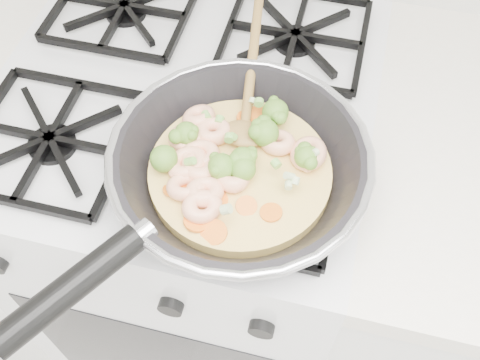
# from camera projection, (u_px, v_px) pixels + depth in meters

# --- Properties ---
(stove) EXTENTS (0.60, 0.60, 0.92)m
(stove) POSITION_uv_depth(u_px,v_px,m) (200.00, 228.00, 1.22)
(stove) COLOR white
(stove) RESTS_ON ground
(skillet) EXTENTS (0.37, 0.64, 0.10)m
(skillet) POSITION_uv_depth(u_px,v_px,m) (236.00, 167.00, 0.70)
(skillet) COLOR black
(skillet) RESTS_ON stove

